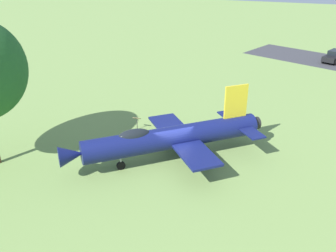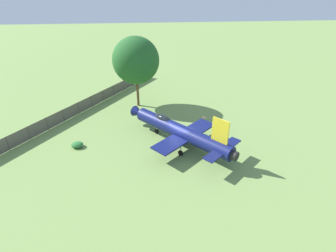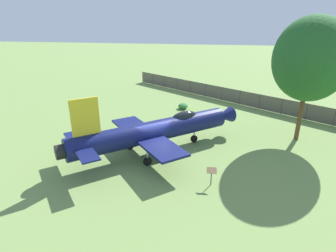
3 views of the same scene
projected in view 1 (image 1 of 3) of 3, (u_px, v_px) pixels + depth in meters
ground_plane at (173, 159)px, 26.42m from camera, size 200.00×200.00×0.00m
display_jet at (168, 138)px, 25.54m from camera, size 11.46×12.38×4.98m
info_plaque at (137, 120)px, 30.55m from camera, size 0.45×0.63×1.14m
parked_car_black at (334, 56)px, 49.82m from camera, size 4.51×3.23×1.57m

